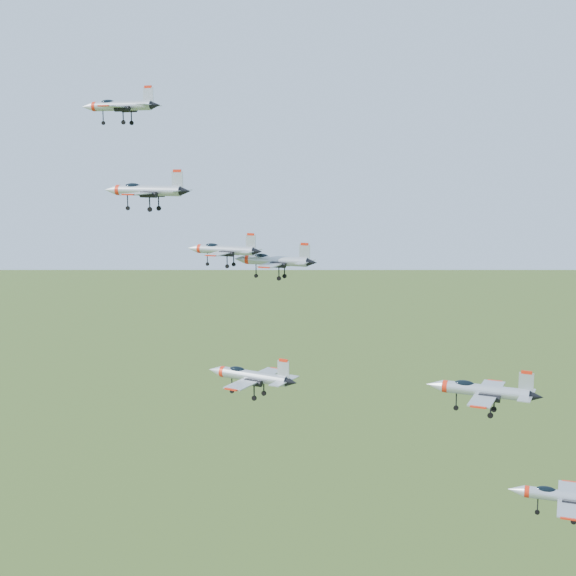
% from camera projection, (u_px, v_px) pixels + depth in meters
% --- Properties ---
extents(jet_lead, '(13.85, 11.48, 3.70)m').
position_uv_depth(jet_lead, '(119.00, 106.00, 123.85)').
color(jet_lead, '#A7ACB3').
extents(jet_left_high, '(11.97, 9.86, 3.20)m').
position_uv_depth(jet_left_high, '(223.00, 250.00, 115.21)').
color(jet_left_high, '#A7ACB3').
extents(jet_right_high, '(11.98, 9.89, 3.20)m').
position_uv_depth(jet_right_high, '(146.00, 190.00, 97.12)').
color(jet_right_high, '#A7ACB3').
extents(jet_left_low, '(12.80, 10.59, 3.42)m').
position_uv_depth(jet_left_low, '(274.00, 260.00, 114.72)').
color(jet_left_low, '#A7ACB3').
extents(jet_right_low, '(13.34, 11.06, 3.56)m').
position_uv_depth(jet_right_low, '(251.00, 376.00, 102.83)').
color(jet_right_low, '#A7ACB3').
extents(jet_trail, '(13.66, 11.21, 3.66)m').
position_uv_depth(jet_trail, '(482.00, 390.00, 94.22)').
color(jet_trail, '#A7ACB3').
extents(jet_extra, '(13.92, 11.53, 3.72)m').
position_uv_depth(jet_extra, '(564.00, 496.00, 99.48)').
color(jet_extra, '#A7ACB3').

